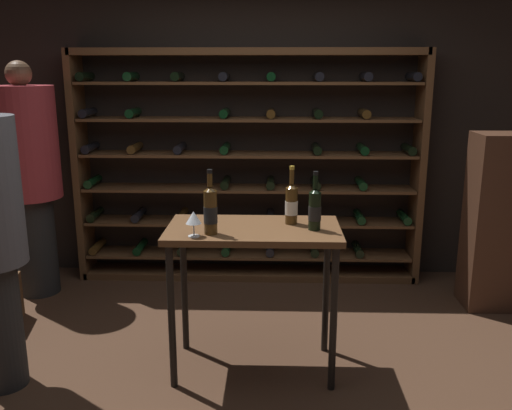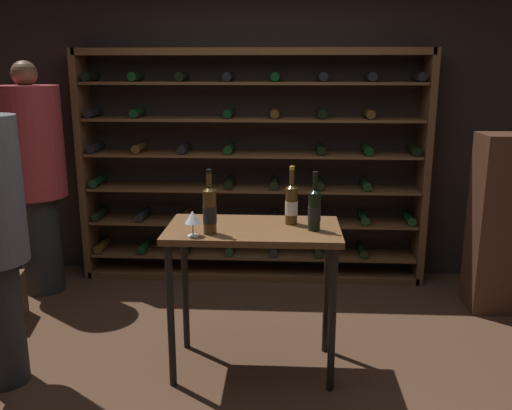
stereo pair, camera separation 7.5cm
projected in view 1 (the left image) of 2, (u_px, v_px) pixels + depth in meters
The scene contains 10 objects.
ground_plane at pixel (257, 381), 3.37m from camera, with size 9.97×9.97×0.00m, color #472D1E.
back_wall at pixel (264, 125), 4.97m from camera, with size 5.51×0.10×2.76m, color black.
wine_rack at pixel (247, 168), 4.85m from camera, with size 3.07×0.32×2.05m.
tasting_table at pixel (254, 247), 3.34m from camera, with size 1.05×0.57×0.95m.
person_guest_blue_shirt at pixel (28, 170), 4.48m from camera, with size 0.51×0.51×1.95m.
display_cabinet at pixel (497, 222), 4.31m from camera, with size 0.44×0.36×1.41m, color #4C2D1E.
wine_bottle_red_label at pixel (291, 203), 3.36m from camera, with size 0.08×0.08×0.36m.
wine_bottle_gold_foil at pixel (315, 209), 3.23m from camera, with size 0.08×0.08×0.35m.
wine_bottle_black_capsule at pixel (210, 210), 3.14m from camera, with size 0.08×0.08×0.38m.
wine_glass_stemmed_right at pixel (193, 218), 3.10m from camera, with size 0.09×0.09×0.15m.
Camera 1 is at (0.10, -3.01, 1.88)m, focal length 38.27 mm.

